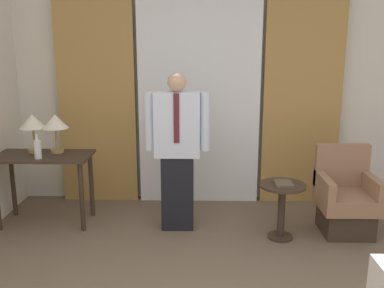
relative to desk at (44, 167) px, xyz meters
name	(u,v)px	position (x,y,z in m)	size (l,w,h in m)	color
wall_back	(199,92)	(1.66, 0.85, 0.72)	(10.00, 0.06, 2.70)	silver
curtain_sheer_center	(199,98)	(1.66, 0.72, 0.66)	(1.45, 0.06, 2.58)	white
curtain_drape_left	(97,98)	(0.43, 0.72, 0.66)	(0.92, 0.06, 2.58)	#B28442
curtain_drape_right	(302,98)	(2.88, 0.72, 0.66)	(0.92, 0.06, 2.58)	#B28442
desk	(44,167)	(0.00, 0.00, 0.00)	(1.01, 0.52, 0.77)	#38281E
table_lamp_left	(33,123)	(-0.12, 0.10, 0.46)	(0.28, 0.28, 0.42)	#9E7F47
table_lamp_right	(55,123)	(0.12, 0.10, 0.46)	(0.28, 0.28, 0.42)	#9E7F47
bottle_near_edge	(38,149)	(0.01, -0.15, 0.24)	(0.07, 0.07, 0.25)	silver
person	(177,147)	(1.44, -0.12, 0.26)	(0.67, 0.22, 1.65)	black
armchair	(345,201)	(3.18, -0.17, -0.30)	(0.56, 0.57, 0.89)	#38281E
side_table	(282,202)	(2.49, -0.34, -0.25)	(0.46, 0.46, 0.57)	#38281E
book	(283,184)	(2.49, -0.37, -0.05)	(0.17, 0.21, 0.03)	brown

